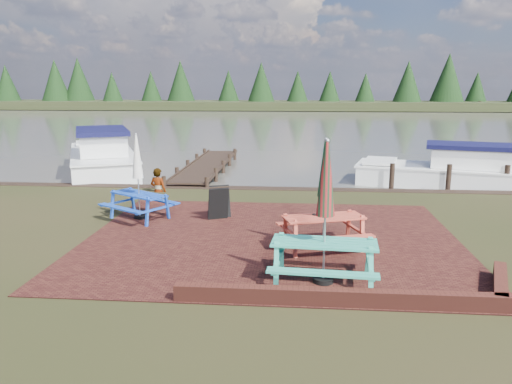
{
  "coord_description": "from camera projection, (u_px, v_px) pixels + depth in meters",
  "views": [
    {
      "loc": [
        0.62,
        -10.6,
        3.72
      ],
      "look_at": [
        -0.45,
        1.83,
        1.0
      ],
      "focal_mm": 35.0,
      "sensor_mm": 36.0,
      "label": 1
    }
  ],
  "objects": [
    {
      "name": "far_treeline",
      "position": [
        296.0,
        86.0,
        74.71
      ],
      "size": [
        120.0,
        10.0,
        8.1
      ],
      "color": "black",
      "rests_on": "ground"
    },
    {
      "name": "picnic_table_teal",
      "position": [
        325.0,
        235.0,
        9.29
      ],
      "size": [
        2.09,
        1.89,
        2.72
      ],
      "rotation": [
        0.0,
        0.0,
        -0.08
      ],
      "color": "teal",
      "rests_on": "ground"
    },
    {
      "name": "ground",
      "position": [
        269.0,
        253.0,
        11.17
      ],
      "size": [
        120.0,
        120.0,
        0.0
      ],
      "primitive_type": "plane",
      "color": "black",
      "rests_on": "ground"
    },
    {
      "name": "chalkboard",
      "position": [
        219.0,
        203.0,
        13.89
      ],
      "size": [
        0.61,
        0.75,
        0.92
      ],
      "rotation": [
        0.0,
        0.0,
        0.42
      ],
      "color": "black",
      "rests_on": "ground"
    },
    {
      "name": "picnic_table_blue",
      "position": [
        139.0,
        190.0,
        13.85
      ],
      "size": [
        2.26,
        2.2,
        2.37
      ],
      "rotation": [
        0.0,
        0.0,
        -0.57
      ],
      "color": "#1743B0",
      "rests_on": "ground"
    },
    {
      "name": "boat_jetty",
      "position": [
        103.0,
        158.0,
        22.2
      ],
      "size": [
        5.56,
        8.08,
        2.22
      ],
      "rotation": [
        0.0,
        0.0,
        0.42
      ],
      "color": "white",
      "rests_on": "ground"
    },
    {
      "name": "paving",
      "position": [
        272.0,
        239.0,
        12.14
      ],
      "size": [
        9.0,
        7.5,
        0.02
      ],
      "primitive_type": "cube",
      "color": "black",
      "rests_on": "ground"
    },
    {
      "name": "person",
      "position": [
        157.0,
        168.0,
        17.35
      ],
      "size": [
        0.69,
        0.55,
        1.66
      ],
      "primitive_type": "imported",
      "rotation": [
        0.0,
        0.0,
        2.85
      ],
      "color": "gray",
      "rests_on": "ground"
    },
    {
      "name": "boat_near",
      "position": [
        451.0,
        173.0,
        19.27
      ],
      "size": [
        7.16,
        3.97,
        1.84
      ],
      "rotation": [
        0.0,
        0.0,
        1.32
      ],
      "color": "white",
      "rests_on": "ground"
    },
    {
      "name": "water",
      "position": [
        293.0,
        124.0,
        47.18
      ],
      "size": [
        120.0,
        60.0,
        0.02
      ],
      "primitive_type": "cube",
      "color": "#44413A",
      "rests_on": "ground"
    },
    {
      "name": "jetty",
      "position": [
        207.0,
        165.0,
        22.41
      ],
      "size": [
        1.76,
        9.08,
        1.0
      ],
      "color": "black",
      "rests_on": "ground"
    },
    {
      "name": "brick_wall",
      "position": [
        385.0,
        295.0,
        8.6
      ],
      "size": [
        6.21,
        1.79,
        0.3
      ],
      "color": "#4C1E16",
      "rests_on": "ground"
    },
    {
      "name": "picnic_table_red",
      "position": [
        324.0,
        211.0,
        11.29
      ],
      "size": [
        2.23,
        2.11,
        2.53
      ],
      "rotation": [
        0.0,
        0.0,
        0.32
      ],
      "color": "#BD4430",
      "rests_on": "ground"
    }
  ]
}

